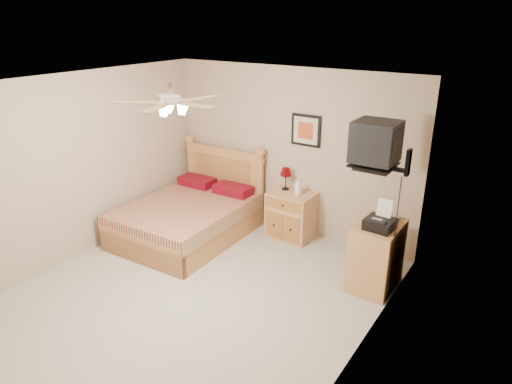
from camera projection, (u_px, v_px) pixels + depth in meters
floor at (196, 294)px, 5.53m from camera, size 4.50×4.50×0.00m
ceiling at (184, 85)px, 4.63m from camera, size 4.00×4.50×0.04m
wall_back at (290, 152)px, 6.83m from camera, size 4.00×0.04×2.50m
wall_left at (77, 168)px, 6.11m from camera, size 0.04×4.50×2.50m
wall_right at (361, 246)px, 4.05m from camera, size 0.04×4.50×2.50m
bed at (185, 198)px, 6.74m from camera, size 1.57×2.03×1.29m
nightstand at (291, 215)px, 6.86m from camera, size 0.67×0.50×0.71m
table_lamp at (286, 179)px, 6.81m from camera, size 0.23×0.23×0.34m
lotion_bottle at (298, 187)px, 6.62m from camera, size 0.12×0.12×0.24m
framed_picture at (306, 130)px, 6.54m from camera, size 0.46×0.04×0.46m
dresser at (376, 256)px, 5.57m from camera, size 0.50×0.72×0.84m
fax_machine at (381, 216)px, 5.24m from camera, size 0.34×0.35×0.34m
magazine_lower at (381, 217)px, 5.60m from camera, size 0.27×0.32×0.03m
magazine_upper at (382, 215)px, 5.58m from camera, size 0.21×0.28×0.02m
wall_tv at (389, 147)px, 5.02m from camera, size 0.56×0.46×0.58m
ceiling_fan at (171, 102)px, 4.52m from camera, size 1.14×1.14×0.28m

